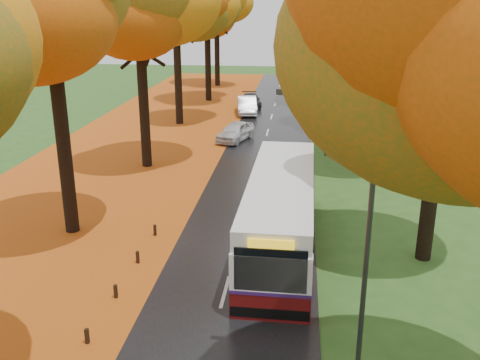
% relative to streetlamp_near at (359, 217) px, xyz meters
% --- Properties ---
extents(road, '(6.50, 90.00, 0.04)m').
position_rel_streetlamp_near_xyz_m(road, '(-3.95, 17.00, -4.69)').
color(road, black).
rests_on(road, ground).
extents(centre_line, '(0.12, 90.00, 0.01)m').
position_rel_streetlamp_near_xyz_m(centre_line, '(-3.95, 17.00, -4.67)').
color(centre_line, silver).
rests_on(centre_line, road).
extents(leaf_verge, '(12.00, 90.00, 0.02)m').
position_rel_streetlamp_near_xyz_m(leaf_verge, '(-12.95, 17.00, -4.70)').
color(leaf_verge, '#85430C').
rests_on(leaf_verge, ground).
extents(leaf_drift, '(0.90, 90.00, 0.01)m').
position_rel_streetlamp_near_xyz_m(leaf_drift, '(-7.00, 17.00, -4.67)').
color(leaf_drift, '#BF4913').
rests_on(leaf_drift, road).
extents(trees_left, '(9.20, 74.00, 13.88)m').
position_rel_streetlamp_near_xyz_m(trees_left, '(-11.13, 19.06, 4.82)').
color(trees_left, black).
rests_on(trees_left, ground).
extents(trees_right, '(9.30, 74.20, 13.96)m').
position_rel_streetlamp_near_xyz_m(trees_right, '(3.24, 18.91, 4.98)').
color(trees_right, black).
rests_on(trees_right, ground).
extents(streetlamp_near, '(2.45, 0.18, 8.00)m').
position_rel_streetlamp_near_xyz_m(streetlamp_near, '(0.00, 0.00, 0.00)').
color(streetlamp_near, '#333538').
rests_on(streetlamp_near, ground).
extents(streetlamp_mid, '(2.45, 0.18, 8.00)m').
position_rel_streetlamp_near_xyz_m(streetlamp_mid, '(0.00, 22.00, 0.00)').
color(streetlamp_mid, '#333538').
rests_on(streetlamp_mid, ground).
extents(streetlamp_far, '(2.45, 0.18, 8.00)m').
position_rel_streetlamp_near_xyz_m(streetlamp_far, '(0.00, 44.00, 0.00)').
color(streetlamp_far, '#333538').
rests_on(streetlamp_far, ground).
extents(bus, '(2.83, 11.49, 3.01)m').
position_rel_streetlamp_near_xyz_m(bus, '(-2.18, 7.99, -3.10)').
color(bus, '#510C0D').
rests_on(bus, road).
extents(car_white, '(2.81, 4.34, 1.38)m').
position_rel_streetlamp_near_xyz_m(car_white, '(-6.12, 25.21, -3.99)').
color(car_white, silver).
rests_on(car_white, road).
extents(car_silver, '(2.26, 4.86, 1.54)m').
position_rel_streetlamp_near_xyz_m(car_silver, '(-6.25, 35.03, -3.90)').
color(car_silver, '#ABAEB4').
rests_on(car_silver, road).
extents(car_dark, '(2.47, 4.40, 1.20)m').
position_rel_streetlamp_near_xyz_m(car_dark, '(-6.19, 38.45, -4.07)').
color(car_dark, black).
rests_on(car_dark, road).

